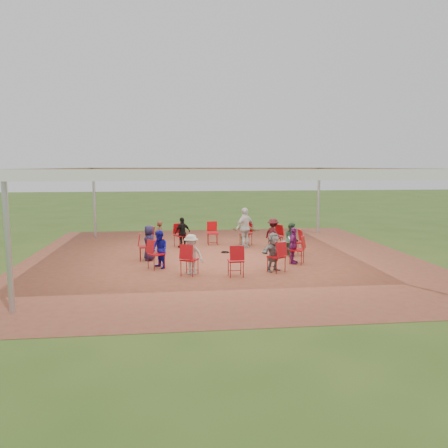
{
  "coord_description": "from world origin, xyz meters",
  "views": [
    {
      "loc": [
        -1.59,
        -14.3,
        3.06
      ],
      "look_at": [
        0.1,
        0.3,
        1.11
      ],
      "focal_mm": 35.0,
      "sensor_mm": 36.0,
      "label": 1
    }
  ],
  "objects": [
    {
      "name": "person_seated_2",
      "position": [
        1.12,
        2.13,
        0.58
      ],
      "size": [
        1.13,
        0.85,
        1.15
      ],
      "primitive_type": "imported",
      "rotation": [
        0.0,
        0.0,
        2.66
      ],
      "color": "#9D9160",
      "rests_on": "ground"
    },
    {
      "name": "chair_8",
      "position": [
        -1.18,
        -2.23,
        0.45
      ],
      "size": [
        0.58,
        0.59,
        0.9
      ],
      "primitive_type": null,
      "rotation": [
        0.0,
        0.0,
        -0.48
      ],
      "color": "#AB090F",
      "rests_on": "ground"
    },
    {
      "name": "chair_2",
      "position": [
        1.18,
        2.23,
        0.45
      ],
      "size": [
        0.58,
        0.59,
        0.9
      ],
      "primitive_type": null,
      "rotation": [
        0.0,
        0.0,
        2.66
      ],
      "color": "#AB090F",
      "rests_on": "ground"
    },
    {
      "name": "chair_11",
      "position": [
        2.23,
        -1.18,
        0.45
      ],
      "size": [
        0.59,
        0.58,
        0.9
      ],
      "primitive_type": null,
      "rotation": [
        0.0,
        0.0,
        1.09
      ],
      "color": "#AB090F",
      "rests_on": "ground"
    },
    {
      "name": "chair_9",
      "position": [
        0.1,
        -2.52,
        0.45
      ],
      "size": [
        0.44,
        0.46,
        0.9
      ],
      "primitive_type": null,
      "rotation": [
        0.0,
        0.0,
        0.04
      ],
      "color": "#AB090F",
      "rests_on": "ground"
    },
    {
      "name": "person_seated_4",
      "position": [
        -2.13,
        1.12,
        0.58
      ],
      "size": [
        0.44,
        0.5,
        1.15
      ],
      "primitive_type": "imported",
      "rotation": [
        0.0,
        0.0,
        -2.06
      ],
      "color": "#533020",
      "rests_on": "ground"
    },
    {
      "name": "person_seated_9",
      "position": [
        2.13,
        -1.12,
        0.58
      ],
      "size": [
        0.62,
        0.76,
        1.15
      ],
      "primitive_type": "imported",
      "rotation": [
        0.0,
        0.0,
        1.09
      ],
      "color": "#7C1F6B",
      "rests_on": "ground"
    },
    {
      "name": "laptop",
      "position": [
        2.25,
        0.09,
        0.55
      ],
      "size": [
        0.28,
        0.35,
        0.23
      ],
      "rotation": [
        0.0,
        0.0,
        1.61
      ],
      "color": "#B7B7BC",
      "rests_on": "ground"
    },
    {
      "name": "chair_4",
      "position": [
        -1.35,
        2.14,
        0.45
      ],
      "size": [
        0.59,
        0.6,
        0.9
      ],
      "primitive_type": null,
      "rotation": [
        0.0,
        0.0,
        -2.58
      ],
      "color": "#AB090F",
      "rests_on": "ground"
    },
    {
      "name": "person_seated_1",
      "position": [
        2.04,
        1.28,
        0.58
      ],
      "size": [
        0.71,
        0.82,
        1.15
      ],
      "primitive_type": "imported",
      "rotation": [
        0.0,
        0.0,
        2.13
      ],
      "color": "#3E0F14",
      "rests_on": "ground"
    },
    {
      "name": "person_seated_0",
      "position": [
        2.4,
        0.09,
        0.58
      ],
      "size": [
        0.34,
        0.57,
        1.15
      ],
      "primitive_type": "imported",
      "rotation": [
        0.0,
        0.0,
        1.61
      ],
      "color": "#2C5237",
      "rests_on": "ground"
    },
    {
      "name": "person_seated_7",
      "position": [
        -1.12,
        -2.13,
        0.58
      ],
      "size": [
        0.83,
        0.67,
        1.15
      ],
      "primitive_type": "imported",
      "rotation": [
        0.0,
        0.0,
        -0.48
      ],
      "color": "#B8B0A5",
      "rests_on": "ground"
    },
    {
      "name": "person_seated_6",
      "position": [
        -2.04,
        -1.28,
        0.58
      ],
      "size": [
        0.57,
        0.64,
        1.15
      ],
      "primitive_type": "imported",
      "rotation": [
        0.0,
        0.0,
        -1.01
      ],
      "color": "#131399",
      "rests_on": "ground"
    },
    {
      "name": "chair_3",
      "position": [
        -0.1,
        2.52,
        0.45
      ],
      "size": [
        0.44,
        0.46,
        0.9
      ],
      "primitive_type": null,
      "rotation": [
        0.0,
        0.0,
        -3.1
      ],
      "color": "#AB090F",
      "rests_on": "ground"
    },
    {
      "name": "chair_7",
      "position": [
        -2.14,
        -1.35,
        0.45
      ],
      "size": [
        0.6,
        0.59,
        0.9
      ],
      "primitive_type": null,
      "rotation": [
        0.0,
        0.0,
        -1.01
      ],
      "color": "#AB090F",
      "rests_on": "ground"
    },
    {
      "name": "chair_10",
      "position": [
        1.35,
        -2.14,
        0.45
      ],
      "size": [
        0.59,
        0.6,
        0.9
      ],
      "primitive_type": null,
      "rotation": [
        0.0,
        0.0,
        0.56
      ],
      "color": "#AB090F",
      "rests_on": "ground"
    },
    {
      "name": "chair_0",
      "position": [
        2.52,
        0.1,
        0.45
      ],
      "size": [
        0.46,
        0.44,
        0.9
      ],
      "primitive_type": null,
      "rotation": [
        0.0,
        0.0,
        1.61
      ],
      "color": "#AB090F",
      "rests_on": "ground"
    },
    {
      "name": "chair_6",
      "position": [
        -2.52,
        -0.1,
        0.45
      ],
      "size": [
        0.46,
        0.44,
        0.9
      ],
      "primitive_type": null,
      "rotation": [
        0.0,
        0.0,
        -1.53
      ],
      "color": "#AB090F",
      "rests_on": "ground"
    },
    {
      "name": "person_seated_3",
      "position": [
        -1.28,
        2.04,
        0.58
      ],
      "size": [
        0.75,
        0.65,
        1.15
      ],
      "primitive_type": "imported",
      "rotation": [
        0.0,
        0.0,
        -2.58
      ],
      "color": "black",
      "rests_on": "ground"
    },
    {
      "name": "tent",
      "position": [
        0.0,
        0.0,
        2.37
      ],
      "size": [
        10.33,
        10.33,
        3.0
      ],
      "color": "#B2B2B7",
      "rests_on": "ground"
    },
    {
      "name": "dirt_patch",
      "position": [
        0.0,
        0.0,
        0.01
      ],
      "size": [
        13.0,
        13.0,
        0.0
      ],
      "primitive_type": "plane",
      "color": "brown",
      "rests_on": "ground"
    },
    {
      "name": "chair_5",
      "position": [
        -2.23,
        1.18,
        0.45
      ],
      "size": [
        0.59,
        0.58,
        0.9
      ],
      "primitive_type": null,
      "rotation": [
        0.0,
        0.0,
        -2.06
      ],
      "color": "#AB090F",
      "rests_on": "ground"
    },
    {
      "name": "person_seated_5",
      "position": [
        -2.4,
        -0.09,
        0.58
      ],
      "size": [
        0.34,
        0.57,
        1.15
      ],
      "primitive_type": "imported",
      "rotation": [
        0.0,
        0.0,
        -1.53
      ],
      "color": "#1E193A",
      "rests_on": "ground"
    },
    {
      "name": "chair_1",
      "position": [
        2.14,
        1.35,
        0.45
      ],
      "size": [
        0.6,
        0.59,
        0.9
      ],
      "primitive_type": null,
      "rotation": [
        0.0,
        0.0,
        2.13
      ],
      "color": "#AB090F",
      "rests_on": "ground"
    },
    {
      "name": "standing_person",
      "position": [
        1.06,
        1.73,
        0.77
      ],
      "size": [
        0.99,
        0.89,
        1.52
      ],
      "primitive_type": "imported",
      "rotation": [
        0.0,
        0.0,
        3.76
      ],
      "color": "silver",
      "rests_on": "ground"
    },
    {
      "name": "cable_coil",
      "position": [
        0.21,
        0.87,
        0.02
      ],
      "size": [
        0.35,
        0.35,
        0.03
      ],
      "rotation": [
        0.0,
        0.0,
        -0.27
      ],
      "color": "black",
      "rests_on": "ground"
    },
    {
      "name": "ground",
      "position": [
        0.0,
        0.0,
        0.0
      ],
      "size": [
        80.0,
        80.0,
        0.0
      ],
      "primitive_type": "plane",
      "color": "#345019",
      "rests_on": "ground"
    },
    {
      "name": "person_seated_8",
      "position": [
        1.28,
        -2.04,
        0.58
      ],
      "size": [
        1.11,
        0.91,
        1.15
      ],
      "primitive_type": "imported",
      "rotation": [
        0.0,
        0.0,
        0.56
      ],
      "color": "gray",
      "rests_on": "ground"
    }
  ]
}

